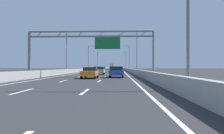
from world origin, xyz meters
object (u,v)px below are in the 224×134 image
streetlamp_right_mid (136,49)px  green_car (104,68)px  streetlamp_left_mid (68,49)px  orange_car (90,72)px  sign_gantry (93,41)px  blue_car (116,72)px  yellow_car (96,69)px  streetlamp_right_far (129,56)px  streetlamp_left_far (89,56)px  white_car (111,68)px  streetlamp_left_distant (98,59)px  streetlamp_right_distant (126,59)px  silver_car (99,70)px  box_truck (112,66)px

streetlamp_right_mid → green_car: (-11.16, 59.34, -4.63)m
streetlamp_right_mid → streetlamp_left_mid: bearing=180.0°
streetlamp_right_mid → orange_car: size_ratio=2.29×
sign_gantry → green_car: bearing=92.9°
blue_car → yellow_car: size_ratio=1.06×
sign_gantry → streetlamp_right_far: bearing=82.2°
blue_car → green_car: (-7.10, 77.19, 0.01)m
streetlamp_left_far → blue_car: streetlamp_left_far is taller
streetlamp_right_far → green_car: size_ratio=2.27×
white_car → green_car: 4.03m
sign_gantry → green_car: (-3.97, 77.39, -4.10)m
sign_gantry → streetlamp_right_mid: (7.18, 18.04, 0.53)m
streetlamp_left_far → streetlamp_left_distant: bearing=90.0°
blue_car → sign_gantry: bearing=-176.4°
streetlamp_left_distant → streetlamp_right_distant: 14.93m
sign_gantry → streetlamp_right_far: size_ratio=1.80×
streetlamp_left_far → white_car: 25.11m
streetlamp_right_far → orange_car: (-7.29, -54.47, -4.67)m
streetlamp_left_far → silver_car: bearing=-79.4°
streetlamp_right_distant → blue_car: (-4.06, -86.36, -4.64)m
streetlamp_left_mid → streetlamp_right_far: bearing=66.4°
streetlamp_left_mid → yellow_car: (3.72, 24.56, -4.65)m
orange_car → silver_car: bearing=90.4°
white_car → green_car: bearing=157.0°
blue_car → box_truck: size_ratio=0.55×
streetlamp_left_far → silver_car: (7.55, -40.38, -4.64)m
orange_car → streetlamp_right_far: bearing=82.4°
streetlamp_left_mid → streetlamp_left_far: same height
orange_car → white_car: 77.99m
blue_car → orange_car: 4.00m
streetlamp_left_mid → box_truck: (7.71, 72.93, -3.67)m
green_car → box_truck: 14.18m
sign_gantry → streetlamp_right_distant: size_ratio=1.80×
yellow_car → streetlamp_left_far: bearing=111.0°
streetlamp_right_distant → blue_car: 86.58m
streetlamp_left_mid → blue_car: streetlamp_left_mid is taller
streetlamp_right_mid → streetlamp_right_distant: (0.00, 68.51, 0.00)m
streetlamp_left_distant → yellow_car: size_ratio=2.25×
white_car → orange_car: bearing=-89.9°
blue_car → silver_car: size_ratio=1.05×
streetlamp_right_distant → box_truck: size_ratio=1.17×
streetlamp_right_distant → box_truck: bearing=148.5°
streetlamp_left_far → streetlamp_right_distant: bearing=66.4°
blue_car → silver_car: blue_car is taller
orange_car → blue_car: bearing=36.2°
sign_gantry → white_car: sign_gantry is taller
blue_car → green_car: 77.52m
white_car → yellow_car: (-3.77, -33.21, -0.05)m
green_car → box_truck: size_ratio=0.51×
streetlamp_right_far → silver_car: size_ratio=2.22×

